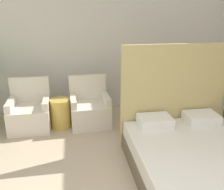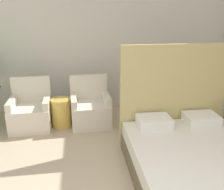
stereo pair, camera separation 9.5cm
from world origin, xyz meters
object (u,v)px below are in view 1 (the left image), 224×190
at_px(armchair_near_window_right, 90,111).
at_px(side_table, 61,113).
at_px(bed, 199,159).
at_px(armchair_near_window_left, 30,114).

distance_m(armchair_near_window_right, side_table, 0.53).
distance_m(bed, side_table, 2.48).
xyz_separation_m(bed, armchair_near_window_right, (-1.20, 1.79, -0.01)).
height_order(armchair_near_window_left, armchair_near_window_right, same).
bearing_deg(armchair_near_window_left, armchair_near_window_right, -0.41).
relative_size(bed, armchair_near_window_right, 2.38).
xyz_separation_m(bed, armchair_near_window_left, (-2.26, 1.79, -0.01)).
bearing_deg(armchair_near_window_right, bed, -58.53).
bearing_deg(armchair_near_window_right, side_table, 178.70).
bearing_deg(side_table, bed, -45.77).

